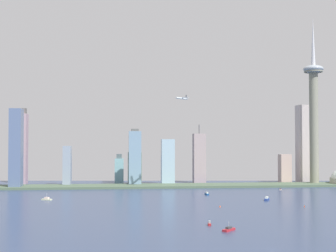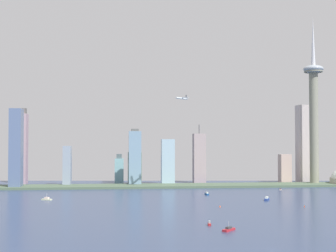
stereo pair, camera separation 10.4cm
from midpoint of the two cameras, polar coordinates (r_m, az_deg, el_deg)
The scene contains 22 objects.
ground_plane at distance 376.38m, azimuth 11.77°, elevation -13.66°, with size 6000.00×6000.00×0.00m, color navy.
waterfront_pier at distance 870.97m, azimuth 1.47°, elevation -6.84°, with size 726.30×66.83×3.68m, color #4F654D.
observation_tower at distance 947.93m, azimuth 16.33°, elevation 2.31°, with size 36.56×36.56×306.25m.
skyscraper_0 at distance 984.99m, azimuth 15.31°, elevation -2.00°, with size 24.87×27.77×148.09m.
skyscraper_1 at distance 897.90m, azimuth -11.46°, elevation -4.51°, with size 13.75×26.36×70.88m.
skyscraper_2 at distance 959.39m, azimuth 13.22°, elevation -4.81°, with size 20.05×20.28×54.72m.
skyscraper_3 at distance 922.97m, azimuth -3.82°, elevation -4.77°, with size 25.20×12.08×64.68m.
skyscraper_4 at distance 870.94m, azimuth -16.99°, elevation -2.48°, with size 19.70×26.80×133.55m.
skyscraper_5 at distance 886.91m, azimuth -3.81°, elevation -3.68°, with size 21.85×20.29×101.14m.
skyscraper_6 at distance 942.13m, azimuth 3.59°, elevation -3.72°, with size 22.55×21.81×110.64m.
skyscraper_7 at distance 968.77m, azimuth -16.17°, elevation -2.39°, with size 12.16×25.47×140.87m.
skyscraper_8 at distance 964.81m, azimuth -5.61°, elevation -4.98°, with size 16.87×20.76×54.66m.
skyscraper_9 at distance 905.94m, azimuth -0.02°, elevation -4.14°, with size 23.44×22.31×82.86m.
boat_1 at distance 689.47m, azimuth -13.70°, elevation -8.13°, with size 14.67×10.73×8.86m.
boat_2 at distance 472.34m, azimuth 4.76°, elevation -11.07°, with size 3.03×7.12×4.38m.
boat_3 at distance 445.55m, azimuth 6.97°, elevation -11.66°, with size 13.68×14.19×7.93m.
boat_5 at distance 682.65m, azimuth 11.24°, elevation -8.19°, with size 10.98×15.96×4.74m.
boat_6 at distance 831.09m, azimuth 12.75°, elevation -7.08°, with size 5.18×7.08×3.06m.
boat_7 at distance 739.45m, azimuth 4.47°, elevation -7.74°, with size 4.69×12.54×4.33m.
channel_buoy_1 at distance 603.62m, azimuth 5.97°, elevation -9.11°, with size 1.86×1.86×2.08m, color #E54C19.
channel_buoy_2 at distance 620.42m, azimuth 15.34°, elevation -8.82°, with size 1.08×1.08×2.83m, color #E54C19.
airplane at distance 780.39m, azimuth 1.60°, elevation 3.20°, with size 21.80×21.77×7.61m.
Camera 2 is at (-111.30, -351.19, 77.04)m, focal length 53.27 mm.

